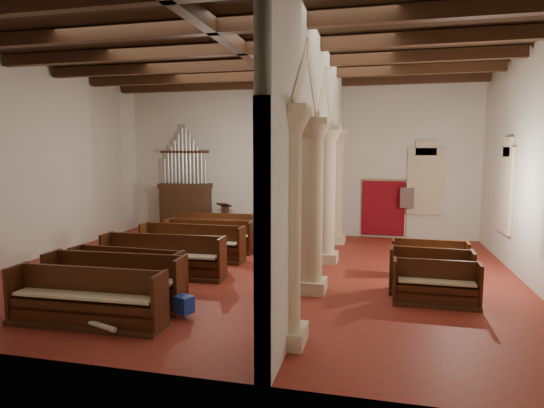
{
  "coord_description": "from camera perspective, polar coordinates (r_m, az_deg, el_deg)",
  "views": [
    {
      "loc": [
        3.35,
        -11.93,
        3.33
      ],
      "look_at": [
        0.39,
        0.5,
        1.84
      ],
      "focal_mm": 30.0,
      "sensor_mm": 36.0,
      "label": 1
    }
  ],
  "objects": [
    {
      "name": "hymnal_box_a",
      "position": [
        9.5,
        -10.99,
        -12.25
      ],
      "size": [
        0.43,
        0.4,
        0.34
      ],
      "primitive_type": "cube",
      "rotation": [
        0.0,
        0.0,
        -0.42
      ],
      "color": "#163899",
      "rests_on": "floor"
    },
    {
      "name": "aisle_pew_1",
      "position": [
        11.33,
        19.27,
        -8.91
      ],
      "size": [
        1.89,
        0.81,
        1.08
      ],
      "rotation": [
        0.0,
        0.0,
        -0.05
      ],
      "color": "#3F2314",
      "rests_on": "floor"
    },
    {
      "name": "ceiling",
      "position": [
        12.68,
        -2.38,
        18.79
      ],
      "size": [
        14.0,
        14.0,
        0.0
      ],
      "primitive_type": "plane",
      "rotation": [
        3.14,
        0.0,
        0.0
      ],
      "color": "black",
      "rests_on": "wall_back"
    },
    {
      "name": "wall_left",
      "position": [
        15.8,
        -27.65,
        4.69
      ],
      "size": [
        0.02,
        12.0,
        6.0
      ],
      "primitive_type": "cube",
      "color": "silver",
      "rests_on": "floor"
    },
    {
      "name": "nave_pew_3",
      "position": [
        12.49,
        -13.5,
        -7.25
      ],
      "size": [
        3.36,
        0.89,
        1.12
      ],
      "rotation": [
        0.0,
        0.0,
        0.04
      ],
      "color": "#3F2314",
      "rests_on": "floor"
    },
    {
      "name": "floor",
      "position": [
        12.83,
        -2.25,
        -8.4
      ],
      "size": [
        14.0,
        14.0,
        0.0
      ],
      "primitive_type": "plane",
      "color": "maroon",
      "rests_on": "ground"
    },
    {
      "name": "processional_banner",
      "position": [
        17.64,
        16.5,
        -1.99
      ],
      "size": [
        0.49,
        0.63,
        2.15
      ],
      "rotation": [
        0.0,
        0.0,
        0.01
      ],
      "color": "#3F2314",
      "rests_on": "floor"
    },
    {
      "name": "dossal_curtain",
      "position": [
        17.98,
        13.76,
        -0.46
      ],
      "size": [
        1.8,
        0.07,
        2.17
      ],
      "color": "maroon",
      "rests_on": "floor"
    },
    {
      "name": "lectern",
      "position": [
        18.68,
        -5.9,
        -2.04
      ],
      "size": [
        0.58,
        0.61,
        1.27
      ],
      "rotation": [
        0.0,
        0.0,
        -0.22
      ],
      "color": "#392112",
      "rests_on": "floor"
    },
    {
      "name": "aisle_pew_2",
      "position": [
        12.75,
        19.09,
        -7.31
      ],
      "size": [
        1.94,
        0.71,
        1.0
      ],
      "rotation": [
        0.0,
        0.0,
        -0.02
      ],
      "color": "#3F2314",
      "rests_on": "floor"
    },
    {
      "name": "nave_pew_0",
      "position": [
        9.6,
        -22.25,
        -11.86
      ],
      "size": [
        3.14,
        0.83,
        1.1
      ],
      "rotation": [
        0.0,
        0.0,
        0.03
      ],
      "color": "#3F2314",
      "rests_on": "floor"
    },
    {
      "name": "nave_pew_8",
      "position": [
        17.21,
        -6.63,
        -3.44
      ],
      "size": [
        2.74,
        0.76,
        1.0
      ],
      "rotation": [
        0.0,
        0.0,
        0.03
      ],
      "color": "#3F2314",
      "rests_on": "floor"
    },
    {
      "name": "nave_pew_1",
      "position": [
        10.48,
        -19.09,
        -10.09
      ],
      "size": [
        3.11,
        0.89,
        1.14
      ],
      "rotation": [
        0.0,
        0.0,
        0.04
      ],
      "color": "#3F2314",
      "rests_on": "floor"
    },
    {
      "name": "nave_pew_7",
      "position": [
        15.98,
        -7.7,
        -4.27
      ],
      "size": [
        2.95,
        0.69,
        0.98
      ],
      "rotation": [
        0.0,
        0.0,
        -0.01
      ],
      "color": "#3F2314",
      "rests_on": "floor"
    },
    {
      "name": "aisle_pew_0",
      "position": [
        10.66,
        19.84,
        -10.13
      ],
      "size": [
        1.81,
        0.67,
        0.97
      ],
      "rotation": [
        0.0,
        0.0,
        -0.01
      ],
      "color": "#3F2314",
      "rests_on": "floor"
    },
    {
      "name": "nave_pew_4",
      "position": [
        13.09,
        -11.21,
        -6.77
      ],
      "size": [
        2.48,
        0.76,
        0.97
      ],
      "rotation": [
        0.0,
        0.0,
        0.05
      ],
      "color": "#3F2314",
      "rests_on": "floor"
    },
    {
      "name": "window_right_b",
      "position": [
        14.92,
        27.42,
        1.55
      ],
      "size": [
        0.03,
        1.0,
        2.2
      ],
      "primitive_type": "cube",
      "color": "#306C56",
      "rests_on": "wall_right"
    },
    {
      "name": "tube_heater_a",
      "position": [
        9.22,
        -21.11,
        -13.91
      ],
      "size": [
        0.96,
        0.42,
        0.1
      ],
      "primitive_type": "cylinder",
      "rotation": [
        0.0,
        1.57,
        -0.33
      ],
      "color": "silver",
      "rests_on": "floor"
    },
    {
      "name": "nave_pew_2",
      "position": [
        11.55,
        -17.79,
        -8.71
      ],
      "size": [
        2.87,
        0.8,
        1.01
      ],
      "rotation": [
        0.0,
        0.0,
        -0.05
      ],
      "color": "#3F2314",
      "rests_on": "floor"
    },
    {
      "name": "window_back",
      "position": [
        18.02,
        18.63,
        2.7
      ],
      "size": [
        1.0,
        0.03,
        2.2
      ],
      "primitive_type": "cube",
      "color": "#306C56",
      "rests_on": "wall_back"
    },
    {
      "name": "wall_front",
      "position": [
        6.82,
        -16.09,
        3.61
      ],
      "size": [
        14.0,
        0.02,
        6.0
      ],
      "primitive_type": "cube",
      "color": "silver",
      "rests_on": "floor"
    },
    {
      "name": "nave_pew_6",
      "position": [
        15.28,
        -8.0,
        -4.69
      ],
      "size": [
        3.01,
        0.81,
        1.05
      ],
      "rotation": [
        0.0,
        0.0,
        0.04
      ],
      "color": "#3F2314",
      "rests_on": "floor"
    },
    {
      "name": "wall_back",
      "position": [
        18.25,
        2.81,
        5.6
      ],
      "size": [
        14.0,
        0.02,
        6.0
      ],
      "primitive_type": "cube",
      "color": "silver",
      "rests_on": "floor"
    },
    {
      "name": "pipe_organ",
      "position": [
        19.22,
        -10.81,
        0.67
      ],
      "size": [
        2.1,
        0.85,
        4.4
      ],
      "color": "#3F2314",
      "rests_on": "floor"
    },
    {
      "name": "nave_pew_5",
      "position": [
        14.24,
        -10.02,
        -5.51
      ],
      "size": [
        3.3,
        0.79,
        1.08
      ],
      "rotation": [
        0.0,
        0.0,
        -0.02
      ],
      "color": "#3F2314",
      "rests_on": "floor"
    },
    {
      "name": "arcade",
      "position": [
        12.04,
        6.03,
        7.72
      ],
      "size": [
        0.9,
        11.9,
        6.0
      ],
      "color": "beige",
      "rests_on": "floor"
    },
    {
      "name": "hymnal_box_b",
      "position": [
        10.52,
        -15.67,
        -10.52
      ],
      "size": [
        0.35,
        0.28,
        0.34
      ],
      "primitive_type": "cube",
      "rotation": [
        0.0,
        0.0,
        0.01
      ],
      "color": "navy",
      "rests_on": "floor"
    },
    {
      "name": "hymnal_box_c",
      "position": [
        12.83,
        -7.88,
        -7.22
      ],
      "size": [
        0.42,
        0.38,
        0.34
      ],
      "primitive_type": "cube",
      "rotation": [
        0.0,
        0.0,
        0.38
      ],
      "color": "#163697",
      "rests_on": "floor"
    },
    {
      "name": "wall_right",
      "position": [
        12.48,
        30.47,
        4.22
      ],
      "size": [
        0.02,
        12.0,
        6.0
      ],
      "primitive_type": "cube",
      "color": "silver",
      "rests_on": "floor"
    },
    {
      "name": "tube_heater_b",
      "position": [
        11.09,
        -21.9,
        -10.46
      ],
      "size": [
        0.94,
        0.48,
        0.1
      ],
      "primitive_type": "cylinder",
      "rotation": [
        0.0,
        1.57,
        -0.41
      ],
      "color": "white",
      "rests_on": "floor"
    },
    {
      "name": "ceiling_beams",
      "position": [
        12.64,
        -2.38,
        18.0
      ],
      "size": [
        13.8,
        11.8,
        0.3
      ],
      "primitive_type": null,
      "color": "#3F2314",
      "rests_on": "wall_back"
    }
  ]
}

